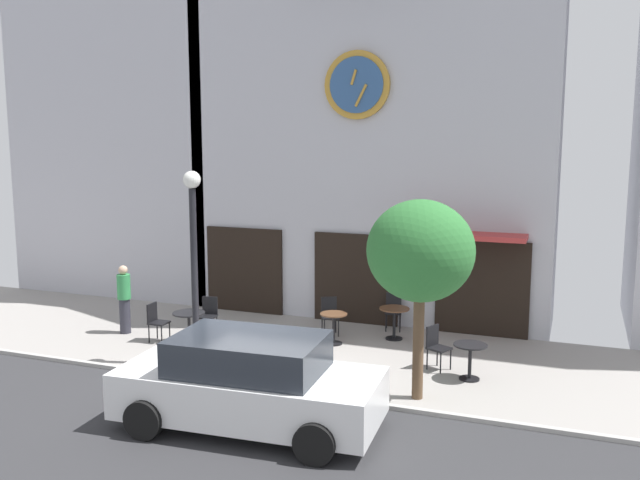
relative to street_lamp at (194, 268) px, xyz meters
The scene contains 18 objects.
ground_plane 3.14m from the street_lamp, 38.26° to the right, with size 29.16×11.60×0.13m.
clock_building 6.92m from the street_lamp, 68.59° to the left, with size 9.49×3.40×11.29m.
neighbor_building_left 8.94m from the street_lamp, 133.68° to the left, with size 6.72×3.15×11.35m.
street_lamp is the anchor object (origin of this frame).
street_tree 4.80m from the street_lamp, ahead, with size 1.93×1.74×3.66m.
cafe_table_center_right 2.20m from the street_lamp, 126.88° to the left, with size 0.75×0.75×0.72m.
cafe_table_leftmost 1.88m from the street_lamp, 31.27° to the left, with size 0.77×0.77×0.73m.
cafe_table_rightmost 3.60m from the street_lamp, 46.84° to the left, with size 0.63×0.63×0.73m.
cafe_table_near_curb 4.94m from the street_lamp, 43.33° to the left, with size 0.71×0.71×0.75m.
cafe_table_center 5.82m from the street_lamp, 11.44° to the left, with size 0.66×0.66×0.72m.
cafe_chair_left_end 2.72m from the street_lamp, 113.31° to the left, with size 0.46×0.46×0.90m.
cafe_chair_facing_wall 2.01m from the street_lamp, ahead, with size 0.54×0.54×0.90m.
cafe_chair_mid_row 2.57m from the street_lamp, 147.65° to the left, with size 0.41×0.41×0.90m.
cafe_chair_outer 5.36m from the street_lamp, 51.68° to the left, with size 0.48×0.48×0.90m.
cafe_chair_under_awning 3.91m from the street_lamp, 58.97° to the left, with size 0.55×0.55×0.90m.
cafe_chair_near_tree 5.21m from the street_lamp, 17.65° to the left, with size 0.53×0.53×0.90m.
pedestrian_green 3.39m from the street_lamp, 153.50° to the left, with size 0.45×0.45×1.67m.
parked_car_white 3.69m from the street_lamp, 44.80° to the right, with size 4.40×2.22×1.55m.
Camera 1 is at (5.49, -11.16, 4.77)m, focal length 38.55 mm.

